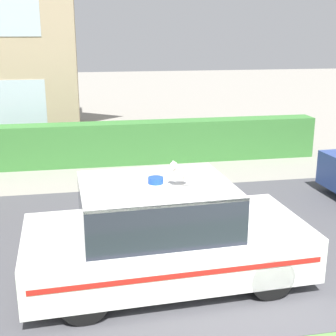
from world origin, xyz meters
The scene contains 4 objects.
road_strip centered at (0.00, 3.98, 0.01)m, with size 28.00×5.66×0.01m, color #4C4C51.
garden_hedge centered at (-1.32, 9.04, 0.56)m, with size 10.59×0.64×1.11m, color #3D7F38.
police_car centered at (-1.37, 2.76, 0.69)m, with size 3.98×2.01×1.52m.
cat centered at (-1.19, 2.59, 1.64)m, with size 0.31×0.18×0.27m.
Camera 1 is at (-2.40, -3.15, 3.39)m, focal length 50.00 mm.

